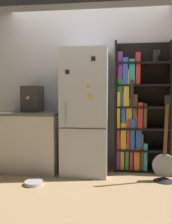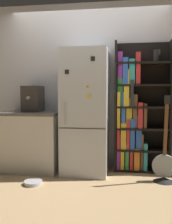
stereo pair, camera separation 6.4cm
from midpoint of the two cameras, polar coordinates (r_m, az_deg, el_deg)
The scene contains 8 objects.
ground_plane at distance 3.75m, azimuth 0.09°, elevation -14.08°, with size 16.00×16.00×0.00m, color tan.
wall_back at distance 4.03m, azimuth 1.08°, elevation 5.97°, with size 8.00×0.05×2.60m.
refrigerator at distance 3.69m, azimuth 0.37°, elevation -0.03°, with size 0.66×0.68×1.81m.
bookshelf at distance 3.87m, azimuth 11.66°, elevation -0.15°, with size 0.83×0.29×1.95m.
kitchen_counter at distance 3.96m, azimuth -11.59°, elevation -6.44°, with size 0.86×0.65×0.90m.
espresso_machine at distance 3.96m, azimuth -11.60°, elevation 2.97°, with size 0.28×0.37×0.40m.
guitar at distance 3.58m, azimuth 17.91°, elevation -12.37°, with size 0.31×0.28×1.15m.
pet_bowl at distance 3.43m, azimuth -11.45°, elevation -15.50°, with size 0.24×0.24×0.05m.
Camera 2 is at (0.55, -3.52, 1.18)m, focal length 40.00 mm.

